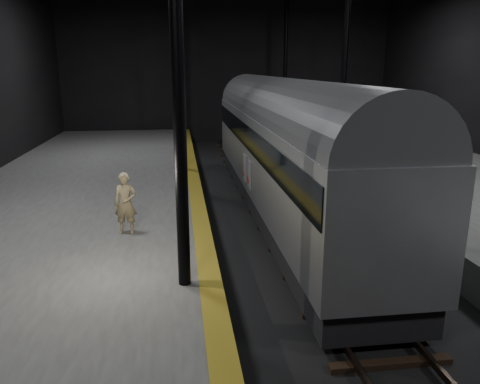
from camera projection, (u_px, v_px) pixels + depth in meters
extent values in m
plane|color=black|center=(306.00, 249.00, 14.59)|extent=(44.00, 44.00, 0.00)
cube|color=#4B4B49|center=(54.00, 245.00, 13.50)|extent=(9.00, 43.80, 1.00)
cube|color=olive|center=(201.00, 223.00, 13.92)|extent=(0.50, 43.80, 0.01)
cube|color=#3F3328|center=(283.00, 245.00, 14.46)|extent=(0.08, 43.00, 0.14)
cube|color=#3F3328|center=(328.00, 242.00, 14.64)|extent=(0.08, 43.00, 0.14)
cube|color=black|center=(306.00, 247.00, 14.58)|extent=(2.40, 42.00, 0.12)
cylinder|color=black|center=(177.00, 38.00, 8.73)|extent=(0.26, 0.26, 10.00)
cylinder|color=black|center=(176.00, 55.00, 20.22)|extent=(0.26, 0.26, 10.00)
cylinder|color=black|center=(345.00, 55.00, 21.19)|extent=(0.26, 0.26, 10.00)
cylinder|color=black|center=(176.00, 59.00, 31.71)|extent=(0.26, 0.26, 10.00)
cylinder|color=black|center=(285.00, 59.00, 32.68)|extent=(0.26, 0.26, 10.00)
cube|color=#93959A|center=(283.00, 153.00, 17.37)|extent=(2.72, 18.73, 2.81)
cube|color=black|center=(282.00, 199.00, 17.82)|extent=(2.48, 18.36, 0.80)
cube|color=black|center=(283.00, 136.00, 17.20)|extent=(2.77, 18.45, 0.84)
cylinder|color=slate|center=(284.00, 115.00, 17.01)|extent=(2.66, 18.54, 2.66)
cube|color=black|center=(338.00, 283.00, 11.64)|extent=(1.69, 2.06, 0.33)
cube|color=black|center=(254.00, 171.00, 24.19)|extent=(1.69, 2.06, 0.33)
cube|color=silver|center=(249.00, 175.00, 16.44)|extent=(0.04, 0.70, 0.98)
cube|color=silver|center=(245.00, 168.00, 17.52)|extent=(0.04, 0.70, 0.98)
cylinder|color=red|center=(248.00, 180.00, 16.66)|extent=(0.03, 0.24, 0.24)
cylinder|color=red|center=(244.00, 173.00, 17.74)|extent=(0.03, 0.24, 0.24)
imported|color=tan|center=(126.00, 203.00, 12.87)|extent=(0.67, 0.49, 1.71)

